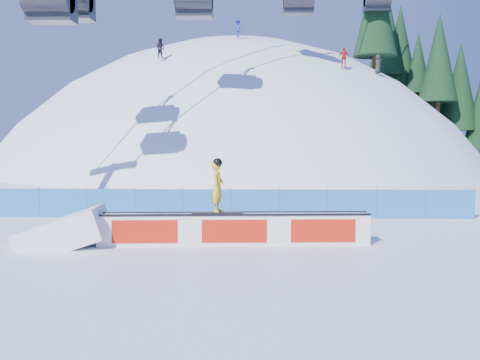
{
  "coord_description": "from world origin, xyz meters",
  "views": [
    {
      "loc": [
        2.0,
        -17.44,
        3.28
      ],
      "look_at": [
        1.5,
        0.62,
        1.89
      ],
      "focal_mm": 40.0,
      "sensor_mm": 36.0,
      "label": 1
    }
  ],
  "objects": [
    {
      "name": "treeline",
      "position": [
        22.2,
        43.54,
        10.52
      ],
      "size": [
        22.03,
        9.5,
        20.86
      ],
      "color": "#362415",
      "rests_on": "ground"
    },
    {
      "name": "safety_fence",
      "position": [
        0.0,
        4.5,
        0.6
      ],
      "size": [
        22.05,
        0.05,
        1.3
      ],
      "color": "blue",
      "rests_on": "ground"
    },
    {
      "name": "ground",
      "position": [
        0.0,
        0.0,
        0.0
      ],
      "size": [
        160.0,
        160.0,
        0.0
      ],
      "primitive_type": "plane",
      "color": "white",
      "rests_on": "ground"
    },
    {
      "name": "rail_box",
      "position": [
        1.37,
        -1.09,
        0.5
      ],
      "size": [
        8.4,
        1.05,
        1.01
      ],
      "rotation": [
        0.0,
        0.0,
        0.06
      ],
      "color": "white",
      "rests_on": "ground"
    },
    {
      "name": "distant_skiers",
      "position": [
        3.28,
        30.21,
        11.37
      ],
      "size": [
        19.62,
        6.27,
        5.26
      ],
      "color": "black",
      "rests_on": "ground"
    },
    {
      "name": "snow_hill",
      "position": [
        0.0,
        42.0,
        -18.0
      ],
      "size": [
        64.0,
        64.0,
        64.0
      ],
      "color": "white",
      "rests_on": "ground"
    },
    {
      "name": "snow_ramp",
      "position": [
        -3.86,
        -1.38,
        0.0
      ],
      "size": [
        2.82,
        1.86,
        1.7
      ],
      "primitive_type": null,
      "rotation": [
        0.0,
        -0.31,
        0.06
      ],
      "color": "white",
      "rests_on": "ground"
    },
    {
      "name": "snowboarder",
      "position": [
        0.86,
        -1.12,
        1.84
      ],
      "size": [
        1.63,
        0.64,
        1.69
      ],
      "rotation": [
        0.0,
        0.0,
        1.37
      ],
      "color": "black",
      "rests_on": "rail_box"
    }
  ]
}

